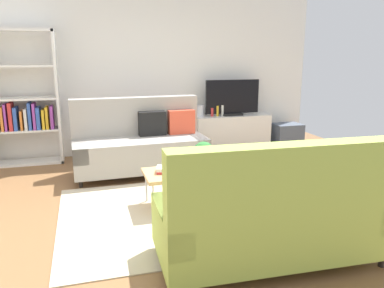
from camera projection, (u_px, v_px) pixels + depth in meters
ground_plane at (178, 209)px, 4.39m from camera, size 7.68×7.68×0.00m
wall_far at (139, 70)px, 6.68m from camera, size 6.40×0.12×2.90m
area_rug at (193, 211)px, 4.32m from camera, size 2.90×2.20×0.01m
couch_beige at (140, 143)px, 5.64m from camera, size 1.93×0.91×1.10m
couch_green at (272, 214)px, 3.16m from camera, size 1.93×0.92×1.10m
coffee_table at (192, 173)px, 4.43m from camera, size 1.10×0.56×0.42m
tv_console at (231, 132)px, 7.05m from camera, size 1.40×0.44×0.64m
tv at (232, 98)px, 6.89m from camera, size 1.00×0.20×0.64m
bookshelf at (23, 105)px, 5.99m from camera, size 1.10×0.36×2.10m
storage_trunk at (287, 135)px, 7.28m from camera, size 0.52×0.40×0.44m
potted_plant at (204, 154)px, 4.38m from camera, size 0.25×0.25×0.34m
table_book_0 at (167, 171)px, 4.36m from camera, size 0.27×0.23×0.03m
table_book_1 at (167, 168)px, 4.35m from camera, size 0.28×0.23×0.04m
vase_0 at (200, 111)px, 6.85m from camera, size 0.13×0.13×0.19m
bottle_0 at (212, 112)px, 6.82m from camera, size 0.05×0.05×0.15m
bottle_1 at (217, 111)px, 6.84m from camera, size 0.04×0.04×0.19m
bottle_2 at (222, 111)px, 6.87m from camera, size 0.04×0.04×0.20m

